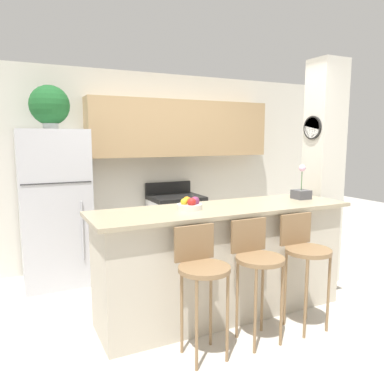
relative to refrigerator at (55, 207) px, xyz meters
name	(u,v)px	position (x,y,z in m)	size (l,w,h in m)	color
ground_plane	(222,312)	(1.33, -1.55, -0.89)	(14.00, 14.00, 0.00)	beige
wall_back	(164,151)	(1.49, 0.33, 0.61)	(5.60, 0.38, 2.55)	silver
pillar_right	(323,173)	(2.81, -1.30, 0.39)	(0.38, 0.32, 2.55)	silver
counter_bar	(223,260)	(1.33, -1.55, -0.36)	(2.49, 0.73, 1.05)	beige
refrigerator	(55,207)	(0.00, 0.00, 0.00)	(0.75, 0.72, 1.78)	silver
stove_range	(176,228)	(1.55, 0.07, -0.43)	(0.67, 0.59, 1.07)	white
bar_stool_left	(202,270)	(0.82, -2.09, -0.20)	(0.40, 0.40, 1.01)	olive
bar_stool_mid	(257,260)	(1.33, -2.09, -0.20)	(0.40, 0.40, 1.01)	olive
bar_stool_right	(305,252)	(1.84, -2.09, -0.20)	(0.40, 0.40, 1.01)	olive
potted_plant_on_fridge	(50,106)	(0.00, 0.00, 1.15)	(0.44, 0.44, 0.48)	silver
orchid_vase	(301,191)	(2.30, -1.51, 0.24)	(0.16, 0.16, 0.36)	#4C4C51
fruit_bowl	(190,205)	(0.99, -1.53, 0.20)	(0.23, 0.23, 0.12)	silver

